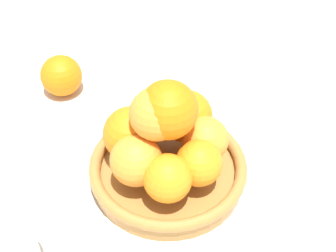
# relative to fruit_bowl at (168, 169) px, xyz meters

# --- Properties ---
(ground_plane) EXTENTS (4.00, 4.00, 0.00)m
(ground_plane) POSITION_rel_fruit_bowl_xyz_m (0.00, 0.00, -0.02)
(ground_plane) COLOR beige
(fruit_bowl) EXTENTS (0.23, 0.23, 0.04)m
(fruit_bowl) POSITION_rel_fruit_bowl_xyz_m (0.00, 0.00, 0.00)
(fruit_bowl) COLOR #A57238
(fruit_bowl) RESTS_ON ground_plane
(orange_pile) EXTENTS (0.18, 0.18, 0.14)m
(orange_pile) POSITION_rel_fruit_bowl_xyz_m (-0.01, 0.00, 0.07)
(orange_pile) COLOR orange
(orange_pile) RESTS_ON fruit_bowl
(stray_orange) EXTENTS (0.07, 0.07, 0.07)m
(stray_orange) POSITION_rel_fruit_bowl_xyz_m (-0.26, 0.10, 0.02)
(stray_orange) COLOR orange
(stray_orange) RESTS_ON ground_plane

